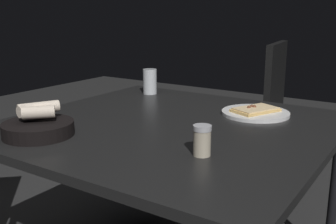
% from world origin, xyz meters
% --- Properties ---
extents(dining_table, '(1.14, 1.18, 0.70)m').
position_xyz_m(dining_table, '(0.00, 0.00, 0.65)').
color(dining_table, black).
rests_on(dining_table, ground).
extents(pizza_plate, '(0.28, 0.28, 0.04)m').
position_xyz_m(pizza_plate, '(0.30, -0.23, 0.71)').
color(pizza_plate, white).
rests_on(pizza_plate, dining_table).
extents(bread_basket, '(0.24, 0.24, 0.11)m').
position_xyz_m(bread_basket, '(-0.38, 0.29, 0.74)').
color(bread_basket, black).
rests_on(bread_basket, dining_table).
extents(beer_glass, '(0.07, 0.07, 0.13)m').
position_xyz_m(beer_glass, '(0.42, 0.39, 0.76)').
color(beer_glass, silver).
rests_on(beer_glass, dining_table).
extents(pepper_shaker, '(0.06, 0.06, 0.09)m').
position_xyz_m(pepper_shaker, '(-0.24, -0.27, 0.74)').
color(pepper_shaker, '#BFB299').
rests_on(pepper_shaker, dining_table).
extents(chair_near, '(0.49, 0.49, 0.95)m').
position_xyz_m(chair_near, '(0.99, 0.04, 0.52)').
color(chair_near, '#2D2D2D').
rests_on(chair_near, ground).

